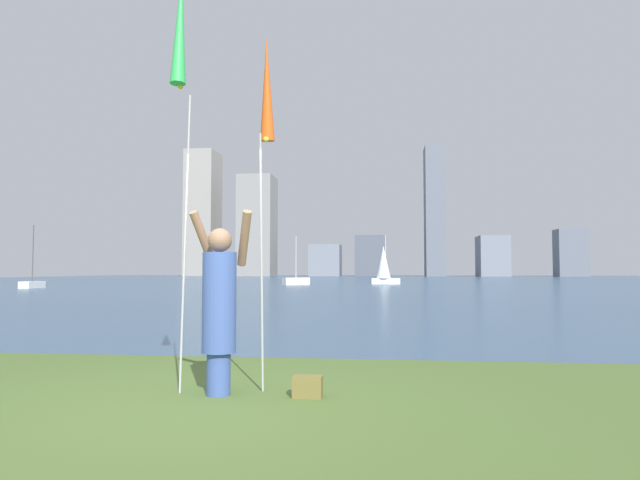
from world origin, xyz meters
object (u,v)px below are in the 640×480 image
object	(u,v)px
kite_flag_right	(267,98)
sailboat_3	(32,284)
person	(220,303)
sailboat_4	(384,266)
kite_flag_left	(180,37)
sailboat_2	(296,281)
bag	(308,387)

from	to	relation	value
kite_flag_right	sailboat_3	bearing A→B (deg)	127.16
person	sailboat_4	bearing A→B (deg)	82.21
kite_flag_left	kite_flag_right	world-z (taller)	kite_flag_left
sailboat_2	sailboat_4	xyz separation A→B (m)	(7.37, 2.91, 1.27)
kite_flag_right	sailboat_3	world-z (taller)	sailboat_3
person	sailboat_4	size ratio (longest dim) A/B	0.44
bag	sailboat_4	bearing A→B (deg)	88.87
bag	sailboat_4	xyz separation A→B (m)	(0.86, 43.73, 1.49)
kite_flag_right	sailboat_2	distance (m)	41.03
kite_flag_left	sailboat_4	world-z (taller)	kite_flag_left
kite_flag_right	bag	size ratio (longest dim) A/B	13.13
bag	sailboat_2	distance (m)	41.33
kite_flag_right	person	bearing A→B (deg)	-142.02
kite_flag_right	kite_flag_left	bearing A→B (deg)	-152.07
bag	sailboat_4	distance (m)	43.76
kite_flag_left	bag	size ratio (longest dim) A/B	15.22
kite_flag_left	sailboat_3	size ratio (longest dim) A/B	1.02
bag	sailboat_3	size ratio (longest dim) A/B	0.07
sailboat_2	sailboat_3	distance (m)	19.72
kite_flag_left	sailboat_3	xyz separation A→B (m)	(-21.71, 30.16, -3.37)
sailboat_2	sailboat_3	world-z (taller)	sailboat_3
sailboat_3	kite_flag_left	bearing A→B (deg)	-54.25
kite_flag_right	bag	xyz separation A→B (m)	(0.50, -0.33, -3.03)
sailboat_2	kite_flag_right	bearing A→B (deg)	-81.55
kite_flag_left	sailboat_3	distance (m)	37.31
kite_flag_left	kite_flag_right	bearing A→B (deg)	27.93
person	sailboat_2	size ratio (longest dim) A/B	0.46
bag	sailboat_2	bearing A→B (deg)	99.06
kite_flag_left	kite_flag_right	size ratio (longest dim) A/B	1.16
kite_flag_right	bag	bearing A→B (deg)	-33.39
kite_flag_left	sailboat_4	distance (m)	43.94
kite_flag_right	sailboat_2	world-z (taller)	sailboat_2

